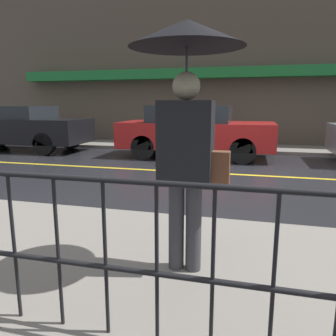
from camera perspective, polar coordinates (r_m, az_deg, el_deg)
The scene contains 9 objects.
ground_plane at distance 7.37m, azimuth 10.27°, elevation -1.05°, with size 80.00×80.00×0.00m, color black.
sidewalk_near at distance 3.12m, azimuth 3.68°, elevation -17.08°, with size 28.00×2.55×0.10m.
sidewalk_far at distance 11.43m, azimuth 11.88°, elevation 3.44°, with size 28.00×1.85×0.10m.
lane_marking at distance 7.37m, azimuth 10.27°, elevation -1.02°, with size 25.20×0.12×0.01m.
building_storefront at distance 12.47m, azimuth 12.69°, elevation 17.62°, with size 28.00×0.85×6.06m.
railing_foreground at distance 1.93m, azimuth -1.98°, elevation -13.20°, with size 12.00×0.04×1.01m.
pedestrian at distance 2.67m, azimuth 3.36°, elevation 13.80°, with size 0.91×0.91×2.06m.
car_black at distance 12.07m, azimuth -24.66°, elevation 6.49°, with size 4.69×1.71×1.46m.
car_red at distance 9.53m, azimuth 4.73°, elevation 6.50°, with size 4.35×1.81×1.49m.
Camera 1 is at (0.50, -7.19, 1.52)m, focal length 35.00 mm.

